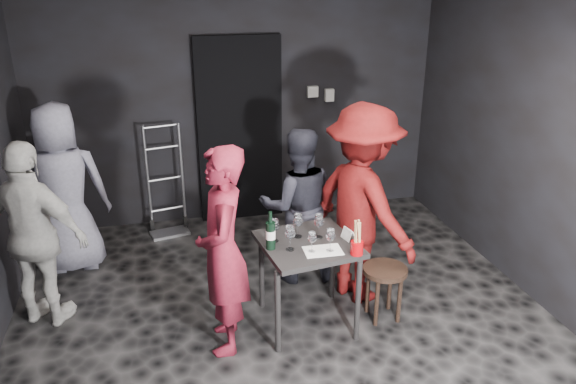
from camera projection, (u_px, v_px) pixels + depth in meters
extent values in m
cube|color=black|center=(291.00, 337.00, 4.52)|extent=(4.50, 5.00, 0.02)
cube|color=black|center=(238.00, 103.00, 6.27)|extent=(4.50, 0.04, 2.70)
cube|color=black|center=(563.00, 158.00, 4.50)|extent=(0.04, 5.00, 2.70)
cube|color=black|center=(240.00, 131.00, 6.32)|extent=(0.95, 0.10, 2.10)
cube|color=#B7B7B2|center=(313.00, 92.00, 6.37)|extent=(0.12, 0.06, 0.12)
cube|color=#B7B7B2|center=(329.00, 95.00, 6.43)|extent=(0.10, 0.06, 0.14)
cylinder|color=#B2B2B7|center=(148.00, 180.00, 6.09)|extent=(0.03, 0.03, 1.23)
cylinder|color=#B2B2B7|center=(182.00, 177.00, 6.17)|extent=(0.03, 0.03, 1.23)
cube|color=#B2B2B7|center=(170.00, 233.00, 6.25)|extent=(0.41, 0.23, 0.03)
cylinder|color=black|center=(152.00, 224.00, 6.32)|extent=(0.04, 0.16, 0.16)
cylinder|color=black|center=(185.00, 220.00, 6.40)|extent=(0.04, 0.16, 0.16)
cube|color=black|center=(308.00, 244.00, 4.44)|extent=(0.72, 0.72, 0.04)
cylinder|color=black|center=(278.00, 312.00, 4.23)|extent=(0.04, 0.04, 0.71)
cylinder|color=black|center=(358.00, 301.00, 4.37)|extent=(0.04, 0.04, 0.71)
cylinder|color=black|center=(262.00, 270.00, 4.80)|extent=(0.04, 0.04, 0.71)
cylinder|color=black|center=(333.00, 262.00, 4.94)|extent=(0.04, 0.04, 0.71)
cylinder|color=#362A1E|center=(385.00, 270.00, 4.62)|extent=(0.37, 0.37, 0.04)
cylinder|color=#362A1E|center=(390.00, 288.00, 4.82)|extent=(0.04, 0.04, 0.41)
cylinder|color=#362A1E|center=(368.00, 291.00, 4.78)|extent=(0.04, 0.04, 0.41)
cylinder|color=#362A1E|center=(377.00, 304.00, 4.60)|extent=(0.04, 0.04, 0.41)
cylinder|color=#362A1E|center=(399.00, 301.00, 4.64)|extent=(0.04, 0.04, 0.41)
imported|color=maroon|center=(222.00, 243.00, 4.12)|extent=(0.49, 0.68, 1.77)
imported|color=#23232D|center=(298.00, 207.00, 5.15)|extent=(0.73, 0.45, 1.44)
imported|color=#5D0E0D|center=(363.00, 188.00, 4.73)|extent=(1.09, 1.47, 2.07)
imported|color=silver|center=(35.00, 232.00, 4.44)|extent=(1.07, 0.85, 1.64)
imported|color=slate|center=(62.00, 181.00, 5.24)|extent=(0.91, 0.52, 1.83)
cube|color=white|center=(323.00, 251.00, 4.30)|extent=(0.30, 0.20, 0.00)
cylinder|color=black|center=(271.00, 236.00, 4.30)|extent=(0.07, 0.07, 0.22)
cylinder|color=black|center=(270.00, 217.00, 4.24)|extent=(0.03, 0.03, 0.09)
cylinder|color=white|center=(271.00, 234.00, 4.29)|extent=(0.07, 0.07, 0.07)
cylinder|color=#A40308|center=(357.00, 248.00, 4.23)|extent=(0.10, 0.10, 0.11)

